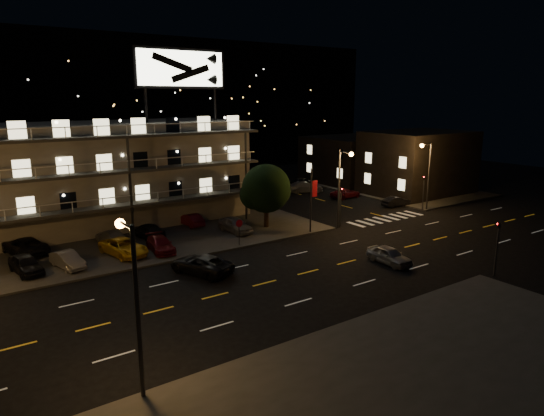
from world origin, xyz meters
TOP-DOWN VIEW (x-y plane):
  - ground at (0.00, 0.00)m, footprint 140.00×140.00m
  - curb_nw at (-14.00, 20.00)m, footprint 44.00×24.00m
  - curb_ne at (30.00, 20.00)m, footprint 16.00×24.00m
  - motel at (-9.94, 23.88)m, footprint 28.00×13.80m
  - side_bldg_front at (29.99, 16.00)m, footprint 14.06×10.00m
  - side_bldg_back at (29.99, 28.00)m, footprint 14.06×12.00m
  - hill_backdrop at (-5.94, 68.78)m, footprint 120.00×25.00m
  - streetlight_nc at (8.50, 7.94)m, footprint 0.44×1.92m
  - streetlight_ne at (22.14, 8.30)m, footprint 1.92×0.44m
  - streetlight_s at (-18.00, -7.94)m, footprint 0.44×1.92m
  - signal_nw at (9.00, 8.50)m, footprint 0.20×0.27m
  - signal_sw at (9.00, -8.50)m, footprint 0.20×0.27m
  - signal_ne at (22.00, 8.50)m, footprint 0.27×0.20m
  - banner_north at (5.09, 8.40)m, footprint 0.83×0.16m
  - stop_sign at (-3.00, 8.57)m, footprint 0.91×0.11m
  - tree at (2.40, 12.40)m, footprint 5.11×4.92m
  - lot_car_0 at (-19.82, 11.55)m, footprint 2.32×4.34m
  - lot_car_1 at (-16.98, 11.06)m, footprint 2.14×4.01m
  - lot_car_2 at (-12.40, 11.64)m, footprint 3.33×5.37m
  - lot_car_3 at (-9.50, 10.81)m, footprint 2.18×4.44m
  - lot_car_4 at (-1.14, 12.44)m, footprint 1.93×4.39m
  - lot_car_6 at (-19.20, 16.64)m, footprint 3.58×5.65m
  - lot_car_7 at (-12.31, 15.37)m, footprint 2.04×4.58m
  - lot_car_8 at (-8.99, 15.44)m, footprint 2.55×4.43m
  - lot_car_9 at (-3.72, 17.16)m, footprint 1.54×3.90m
  - side_car_0 at (21.09, 11.74)m, footprint 3.80×1.63m
  - side_car_1 at (19.60, 19.04)m, footprint 4.55×2.41m
  - side_car_2 at (17.53, 25.17)m, footprint 5.59×3.60m
  - side_car_3 at (20.11, 29.05)m, footprint 4.03×1.71m
  - road_car_east at (4.59, -2.15)m, footprint 1.78×4.08m
  - road_car_west at (-8.82, 4.47)m, footprint 4.09×5.69m

SIDE VIEW (x-z plane):
  - ground at x=0.00m, z-range 0.00..0.00m
  - curb_nw at x=-14.00m, z-range 0.00..0.15m
  - curb_ne at x=30.00m, z-range 0.00..0.15m
  - side_car_0 at x=21.09m, z-range 0.00..1.22m
  - side_car_1 at x=19.60m, z-range 0.00..1.22m
  - side_car_3 at x=20.11m, z-range 0.00..1.36m
  - road_car_east at x=4.59m, z-range 0.00..1.37m
  - road_car_west at x=-8.82m, z-range 0.00..1.44m
  - side_car_2 at x=17.53m, z-range 0.00..1.51m
  - lot_car_3 at x=-9.50m, z-range 0.15..1.39m
  - lot_car_1 at x=-16.98m, z-range 0.15..1.40m
  - lot_car_9 at x=-3.72m, z-range 0.15..1.41m
  - lot_car_7 at x=-12.31m, z-range 0.15..1.45m
  - lot_car_2 at x=-12.40m, z-range 0.15..1.54m
  - lot_car_0 at x=-19.82m, z-range 0.15..1.55m
  - lot_car_8 at x=-8.99m, z-range 0.15..1.57m
  - lot_car_6 at x=-19.20m, z-range 0.15..1.60m
  - lot_car_4 at x=-1.14m, z-range 0.15..1.62m
  - stop_sign at x=-3.00m, z-range 0.41..3.01m
  - signal_nw at x=9.00m, z-range 0.27..4.87m
  - signal_sw at x=9.00m, z-range 0.27..4.87m
  - signal_ne at x=22.00m, z-range 0.27..4.87m
  - banner_north at x=5.09m, z-range 0.23..6.63m
  - side_bldg_back at x=29.99m, z-range 0.00..7.00m
  - tree at x=2.40m, z-range 0.75..7.19m
  - side_bldg_front at x=29.99m, z-range 0.00..8.50m
  - streetlight_nc at x=8.50m, z-range 0.96..8.96m
  - streetlight_ne at x=22.14m, z-range 0.96..8.96m
  - streetlight_s at x=-18.00m, z-range 0.96..8.96m
  - motel at x=-9.94m, z-range -3.71..14.39m
  - hill_backdrop at x=-5.94m, z-range -0.45..23.55m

